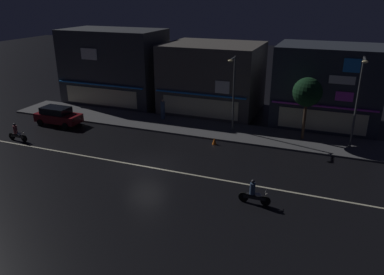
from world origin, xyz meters
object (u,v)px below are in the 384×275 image
(motorcycle_following, at_px, (17,133))
(parked_car_near_kerb, at_px, (58,116))
(streetlamp_west, at_px, (233,88))
(streetlamp_mid, at_px, (358,96))
(motorcycle_lead, at_px, (254,194))
(traffic_cone, at_px, (214,141))
(pedestrian_on_sidewalk, at_px, (163,110))

(motorcycle_following, bearing_deg, parked_car_near_kerb, 86.42)
(parked_car_near_kerb, distance_m, motorcycle_following, 4.60)
(streetlamp_west, distance_m, streetlamp_mid, 9.75)
(motorcycle_lead, xyz_separation_m, motorcycle_following, (-20.54, 2.76, 0.00))
(streetlamp_mid, xyz_separation_m, motorcycle_lead, (-5.33, -10.82, -3.69))
(streetlamp_west, distance_m, parked_car_near_kerb, 16.46)
(streetlamp_west, bearing_deg, traffic_cone, -99.80)
(streetlamp_west, bearing_deg, motorcycle_lead, -68.39)
(parked_car_near_kerb, distance_m, motorcycle_lead, 21.41)
(pedestrian_on_sidewalk, relative_size, parked_car_near_kerb, 0.45)
(streetlamp_west, relative_size, streetlamp_mid, 0.92)
(streetlamp_mid, distance_m, motorcycle_following, 27.35)
(pedestrian_on_sidewalk, height_order, traffic_cone, pedestrian_on_sidewalk)
(streetlamp_mid, bearing_deg, traffic_cone, -164.23)
(parked_car_near_kerb, xyz_separation_m, traffic_cone, (15.15, 0.57, -0.59))
(streetlamp_west, height_order, motorcycle_lead, streetlamp_west)
(pedestrian_on_sidewalk, height_order, parked_car_near_kerb, pedestrian_on_sidewalk)
(parked_car_near_kerb, relative_size, motorcycle_lead, 2.26)
(streetlamp_west, bearing_deg, pedestrian_on_sidewalk, 173.01)
(streetlamp_west, height_order, motorcycle_following, streetlamp_west)
(parked_car_near_kerb, bearing_deg, streetlamp_mid, -172.21)
(streetlamp_west, relative_size, motorcycle_following, 3.43)
(motorcycle_lead, bearing_deg, traffic_cone, -61.93)
(pedestrian_on_sidewalk, distance_m, parked_car_near_kerb, 9.79)
(pedestrian_on_sidewalk, bearing_deg, parked_car_near_kerb, -133.02)
(streetlamp_west, distance_m, motorcycle_lead, 12.44)
(motorcycle_following, bearing_deg, traffic_cone, 20.10)
(streetlamp_mid, height_order, parked_car_near_kerb, streetlamp_mid)
(streetlamp_west, xyz_separation_m, motorcycle_lead, (4.41, -11.12, -3.40))
(pedestrian_on_sidewalk, bearing_deg, streetlamp_west, 11.59)
(pedestrian_on_sidewalk, distance_m, traffic_cone, 7.75)
(streetlamp_mid, bearing_deg, streetlamp_west, 178.21)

